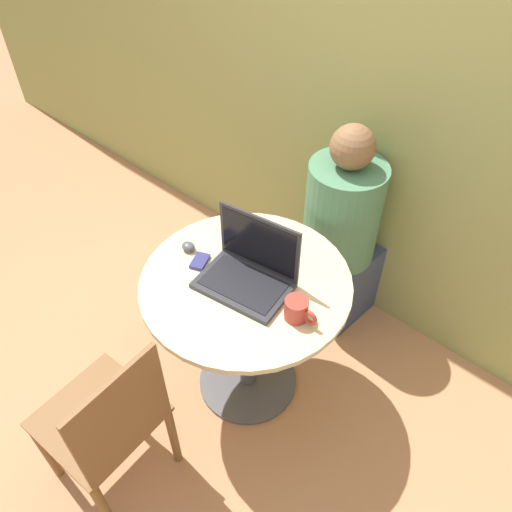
{
  "coord_description": "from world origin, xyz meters",
  "views": [
    {
      "loc": [
        0.92,
        -0.98,
        2.15
      ],
      "look_at": [
        0.01,
        0.05,
        0.82
      ],
      "focal_mm": 35.0,
      "sensor_mm": 36.0,
      "label": 1
    }
  ],
  "objects_px": {
    "chair_empty": "(109,425)",
    "laptop": "(249,270)",
    "cell_phone": "(200,261)",
    "person_seated": "(345,241)"
  },
  "relations": [
    {
      "from": "cell_phone",
      "to": "person_seated",
      "type": "bearing_deg",
      "value": 73.1
    },
    {
      "from": "chair_empty",
      "to": "person_seated",
      "type": "xyz_separation_m",
      "value": [
        0.1,
        1.38,
        0.03
      ]
    },
    {
      "from": "cell_phone",
      "to": "laptop",
      "type": "bearing_deg",
      "value": 15.04
    },
    {
      "from": "chair_empty",
      "to": "laptop",
      "type": "bearing_deg",
      "value": 83.22
    },
    {
      "from": "cell_phone",
      "to": "chair_empty",
      "type": "bearing_deg",
      "value": -77.65
    },
    {
      "from": "cell_phone",
      "to": "person_seated",
      "type": "height_order",
      "value": "person_seated"
    },
    {
      "from": "cell_phone",
      "to": "person_seated",
      "type": "xyz_separation_m",
      "value": [
        0.23,
        0.76,
        -0.27
      ]
    },
    {
      "from": "cell_phone",
      "to": "person_seated",
      "type": "relative_size",
      "value": 0.09
    },
    {
      "from": "laptop",
      "to": "person_seated",
      "type": "height_order",
      "value": "person_seated"
    },
    {
      "from": "laptop",
      "to": "chair_empty",
      "type": "xyz_separation_m",
      "value": [
        -0.08,
        -0.68,
        -0.34
      ]
    }
  ]
}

